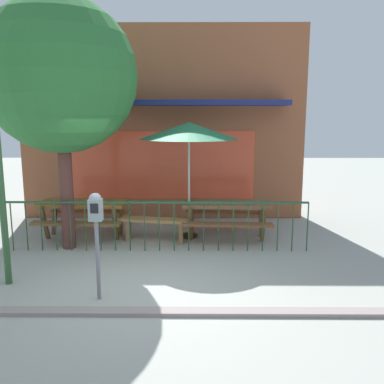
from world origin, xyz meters
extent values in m
plane|color=#9FA198|center=(0.00, 0.00, 0.00)|extent=(40.00, 40.00, 0.00)
cube|color=brown|center=(0.00, 4.58, 0.00)|extent=(7.04, 0.54, 0.01)
cube|color=#985536|center=(0.00, 4.58, 2.36)|extent=(7.04, 0.50, 4.73)
cube|color=#E54C2D|center=(0.00, 4.32, 1.35)|extent=(4.58, 0.02, 1.70)
cube|color=navy|center=(0.00, 3.93, 2.86)|extent=(5.99, 0.80, 0.12)
cube|color=#1E4B2E|center=(0.00, 1.70, 0.95)|extent=(5.92, 0.04, 0.04)
cylinder|color=#28471F|center=(-2.68, 1.70, 0.47)|extent=(0.02, 0.02, 0.95)
cylinder|color=#254523|center=(-2.39, 1.70, 0.47)|extent=(0.02, 0.02, 0.95)
cylinder|color=#1F4426|center=(-2.11, 1.70, 0.47)|extent=(0.02, 0.02, 0.95)
cylinder|color=#1F4B2C|center=(-1.83, 1.70, 0.47)|extent=(0.02, 0.02, 0.95)
cylinder|color=#2B4528|center=(-1.55, 1.70, 0.47)|extent=(0.02, 0.02, 0.95)
cylinder|color=#264D1F|center=(-1.27, 1.70, 0.47)|extent=(0.02, 0.02, 0.95)
cylinder|color=#19482E|center=(-0.99, 1.70, 0.47)|extent=(0.02, 0.02, 0.95)
cylinder|color=#20502D|center=(-0.70, 1.70, 0.47)|extent=(0.02, 0.02, 0.95)
cylinder|color=#1B4026|center=(-0.42, 1.70, 0.47)|extent=(0.02, 0.02, 0.95)
cylinder|color=#2C3F30|center=(-0.14, 1.70, 0.47)|extent=(0.02, 0.02, 0.95)
cylinder|color=#2A4427|center=(0.14, 1.70, 0.47)|extent=(0.02, 0.02, 0.95)
cylinder|color=#1E4A32|center=(0.42, 1.70, 0.47)|extent=(0.02, 0.02, 0.95)
cylinder|color=#223E2F|center=(0.70, 1.70, 0.47)|extent=(0.02, 0.02, 0.95)
cylinder|color=#21402F|center=(0.99, 1.70, 0.47)|extent=(0.02, 0.02, 0.95)
cylinder|color=#254425|center=(1.27, 1.70, 0.47)|extent=(0.02, 0.02, 0.95)
cylinder|color=#274C20|center=(1.55, 1.70, 0.47)|extent=(0.02, 0.02, 0.95)
cylinder|color=#284D23|center=(1.83, 1.70, 0.47)|extent=(0.02, 0.02, 0.95)
cylinder|color=#254E20|center=(2.11, 1.70, 0.47)|extent=(0.02, 0.02, 0.95)
cylinder|color=#2C4B2B|center=(2.39, 1.70, 0.47)|extent=(0.02, 0.02, 0.95)
cylinder|color=#25491F|center=(2.68, 1.70, 0.47)|extent=(0.02, 0.02, 0.95)
cylinder|color=#224E2D|center=(2.96, 1.70, 0.47)|extent=(0.02, 0.02, 0.95)
cube|color=brown|center=(-1.54, 2.61, 0.74)|extent=(1.83, 0.82, 0.07)
cube|color=brown|center=(-1.56, 2.06, 0.44)|extent=(1.81, 0.32, 0.05)
cube|color=brown|center=(-1.52, 3.16, 0.44)|extent=(1.81, 0.32, 0.05)
cube|color=brown|center=(-2.29, 2.36, 0.37)|extent=(0.08, 0.35, 0.78)
cube|color=brown|center=(-2.27, 2.92, 0.37)|extent=(0.08, 0.35, 0.78)
cube|color=brown|center=(-0.82, 2.30, 0.37)|extent=(0.08, 0.35, 0.78)
cube|color=brown|center=(-0.80, 2.86, 0.37)|extent=(0.08, 0.35, 0.78)
cube|color=brown|center=(1.49, 2.56, 0.74)|extent=(1.84, 0.86, 0.07)
cube|color=brown|center=(1.46, 2.01, 0.44)|extent=(1.81, 0.36, 0.05)
cube|color=brown|center=(1.52, 3.11, 0.44)|extent=(1.81, 0.36, 0.05)
cube|color=brown|center=(0.74, 2.32, 0.37)|extent=(0.09, 0.35, 0.78)
cube|color=brown|center=(0.77, 2.88, 0.37)|extent=(0.09, 0.35, 0.78)
cube|color=brown|center=(2.21, 2.24, 0.37)|extent=(0.09, 0.35, 0.78)
cube|color=brown|center=(2.24, 2.80, 0.37)|extent=(0.09, 0.35, 0.78)
cylinder|color=black|center=(0.69, 2.64, 0.03)|extent=(0.36, 0.36, 0.05)
cylinder|color=#BBBBBB|center=(0.69, 2.64, 1.19)|extent=(0.04, 0.04, 2.38)
cone|color=#25774D|center=(0.69, 2.64, 2.26)|extent=(2.02, 2.02, 0.34)
cube|color=#A37646|center=(-0.02, 2.33, 0.45)|extent=(1.43, 0.54, 0.06)
cube|color=#876342|center=(-0.57, 2.42, 0.23)|extent=(0.08, 0.29, 0.45)
cube|color=brown|center=(0.54, 2.24, 0.23)|extent=(0.08, 0.29, 0.45)
cylinder|color=slate|center=(-0.53, -0.43, 0.57)|extent=(0.06, 0.06, 1.14)
cube|color=gray|center=(-0.53, -0.43, 1.29)|extent=(0.18, 0.14, 0.30)
sphere|color=gray|center=(-0.53, -0.43, 1.44)|extent=(0.17, 0.17, 0.17)
cube|color=black|center=(-0.53, -0.50, 1.32)|extent=(0.11, 0.01, 0.13)
cylinder|color=#532F2A|center=(-1.65, 1.87, 1.25)|extent=(0.26, 0.26, 2.50)
sphere|color=#2C6E34|center=(-1.65, 1.87, 3.27)|extent=(2.83, 2.83, 2.83)
cube|color=gray|center=(0.00, -0.89, 0.00)|extent=(9.86, 0.20, 0.11)
camera|label=1|loc=(0.83, -5.88, 2.53)|focal=38.51mm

